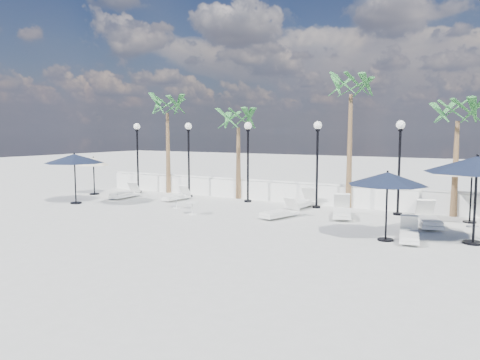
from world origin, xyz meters
The scene contains 26 objects.
ground centered at (0.00, 0.00, 0.00)m, with size 100.00×100.00×0.00m, color #ABAAA5.
balustrade centered at (0.00, 7.50, 0.47)m, with size 26.00×0.30×1.01m.
lamppost_0 centered at (-10.50, 6.50, 2.49)m, with size 0.36×0.36×3.84m.
lamppost_1 centered at (-7.00, 6.50, 2.49)m, with size 0.36×0.36×3.84m.
lamppost_2 centered at (-3.50, 6.50, 2.49)m, with size 0.36×0.36×3.84m.
lamppost_3 centered at (0.00, 6.50, 2.49)m, with size 0.36×0.36×3.84m.
lamppost_4 centered at (3.50, 6.50, 2.49)m, with size 0.36×0.36×3.84m.
palm_0 centered at (-9.00, 7.30, 4.53)m, with size 2.60×2.60×5.50m.
palm_1 centered at (-4.50, 7.30, 3.75)m, with size 2.60×2.60×4.70m.
palm_2 centered at (1.20, 7.30, 5.12)m, with size 2.60×2.60×6.10m.
palm_3 centered at (5.50, 7.30, 3.95)m, with size 2.60×2.60×4.90m.
lounger_0 centered at (-6.79, 5.15, 0.21)m, with size 0.67×1.69×0.62m.
lounger_1 centered at (-9.54, 4.47, 0.23)m, with size 0.74×1.88×0.69m.
lounger_2 centered at (-0.59, 6.22, 0.26)m, with size 0.79×2.07×0.76m.
lounger_3 centered at (-0.37, 3.46, 0.23)m, with size 1.08×1.92×0.69m.
lounger_4 centered at (4.95, 4.58, 0.27)m, with size 1.29×2.24×0.80m.
lounger_5 centered at (1.72, 4.78, 0.26)m, with size 1.29×2.20×0.78m.
lounger_6 centered at (4.78, 1.93, 0.22)m, with size 0.89×1.83×0.66m.
side_table_0 centered at (-5.35, 3.31, 0.27)m, with size 0.46×0.46×0.45m.
side_table_1 centered at (-3.80, 2.37, 0.30)m, with size 0.52×0.52×0.50m.
side_table_2 centered at (6.51, 3.09, 0.27)m, with size 0.46×0.46×0.44m.
parasol_navy_left centered at (-10.31, 2.01, 2.11)m, with size 2.72×2.72×2.40m.
parasol_navy_mid centered at (6.52, 2.57, 2.40)m, with size 3.04×3.04×2.73m.
parasol_navy_right centered at (4.12, 1.68, 1.94)m, with size 2.46×2.46×2.20m.
parasol_cream_sq_a centered at (6.17, 6.20, 2.12)m, with size 4.66×4.66×2.29m.
parasol_cream_small centered at (-12.00, 4.70, 1.75)m, with size 1.67×1.67×2.05m.
Camera 1 is at (7.38, -13.01, 3.41)m, focal length 35.00 mm.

